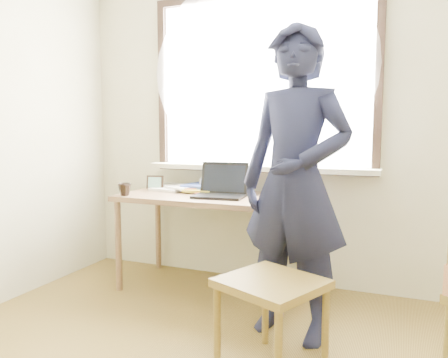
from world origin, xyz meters
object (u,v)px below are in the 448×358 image
at_px(desk, 210,205).
at_px(mug_dark, 125,189).
at_px(mug_white, 207,184).
at_px(person, 295,184).
at_px(laptop, 221,189).
at_px(work_chair, 271,294).

bearing_deg(desk, mug_dark, -155.74).
xyz_separation_m(desk, mug_white, (-0.12, 0.22, 0.13)).
bearing_deg(mug_dark, mug_white, 45.89).
bearing_deg(mug_dark, person, -10.10).
relative_size(laptop, mug_white, 2.95).
height_order(mug_white, mug_dark, mug_white).
height_order(desk, mug_dark, mug_dark).
distance_m(mug_dark, person, 1.39).
bearing_deg(work_chair, person, 88.11).
relative_size(mug_dark, work_chair, 0.17).
relative_size(desk, work_chair, 2.27).
xyz_separation_m(laptop, work_chair, (0.65, -0.91, -0.39)).
distance_m(mug_dark, work_chair, 1.55).
distance_m(mug_white, work_chair, 1.50).
distance_m(desk, person, 0.96).
bearing_deg(laptop, mug_dark, -161.09).
bearing_deg(work_chair, laptop, 125.59).
distance_m(mug_white, mug_dark, 0.67).
bearing_deg(person, mug_dark, -177.75).
relative_size(work_chair, person, 0.33).
bearing_deg(mug_dark, desk, 24.26).
xyz_separation_m(mug_dark, work_chair, (1.34, -0.67, -0.38)).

